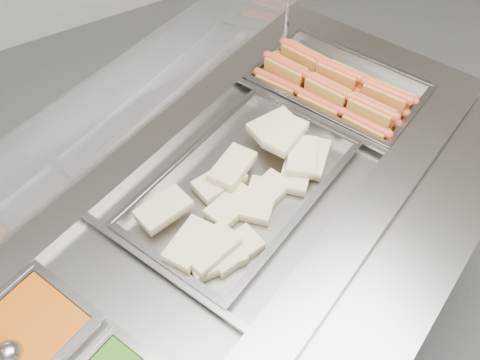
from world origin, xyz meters
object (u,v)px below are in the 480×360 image
sneeze_guard (159,67)px  pan_hotdogs (337,91)px  steam_counter (232,273)px  ladle (7,352)px  pan_wraps (242,188)px

sneeze_guard → pan_hotdogs: (0.62, 0.04, -0.38)m
steam_counter → pan_hotdogs: 0.70m
pan_hotdogs → ladle: 1.23m
pan_hotdogs → sneeze_guard: bearing=-176.5°
sneeze_guard → pan_wraps: sneeze_guard is taller
steam_counter → ladle: size_ratio=10.86×
steam_counter → ladle: (-0.64, -0.14, 0.43)m
sneeze_guard → pan_wraps: size_ratio=2.09×
pan_hotdogs → pan_wraps: 0.53m
steam_counter → pan_wraps: size_ratio=2.63×
sneeze_guard → ladle: bearing=-149.9°
steam_counter → sneeze_guard: (-0.08, 0.19, 0.76)m
steam_counter → pan_hotdogs: (0.54, 0.23, 0.38)m
sneeze_guard → pan_wraps: bearing=-51.8°
pan_hotdogs → ladle: size_ratio=3.37×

